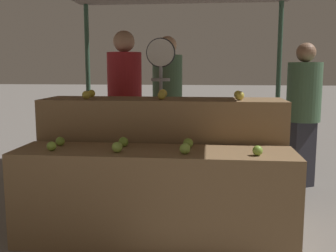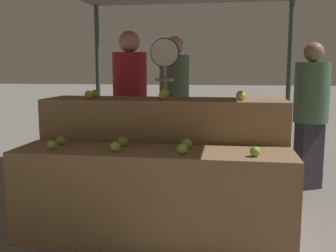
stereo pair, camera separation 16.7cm
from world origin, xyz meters
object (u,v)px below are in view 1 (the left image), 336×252
at_px(produce_scale, 161,81).
at_px(person_customer_right, 167,96).
at_px(person_customer_left, 303,106).
at_px(person_vendor_at_scale, 125,100).

height_order(produce_scale, person_customer_right, person_customer_right).
distance_m(produce_scale, person_customer_left, 1.73).
xyz_separation_m(produce_scale, person_customer_left, (1.61, 0.55, -0.30)).
relative_size(produce_scale, person_customer_right, 0.95).
bearing_deg(person_vendor_at_scale, person_customer_right, -126.03).
xyz_separation_m(person_customer_left, person_customer_right, (-1.64, 0.37, 0.07)).
bearing_deg(person_vendor_at_scale, person_customer_left, -176.26).
height_order(person_vendor_at_scale, person_customer_left, person_vendor_at_scale).
bearing_deg(person_customer_right, person_vendor_at_scale, 82.81).
height_order(produce_scale, person_customer_left, produce_scale).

